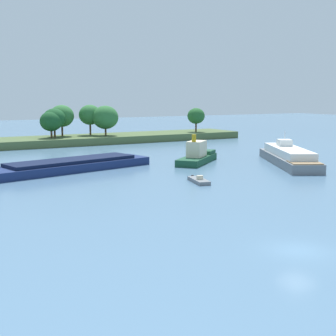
% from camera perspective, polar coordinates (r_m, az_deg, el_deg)
% --- Properties ---
extents(ground_plane, '(400.00, 400.00, 0.00)m').
position_cam_1_polar(ground_plane, '(35.84, 15.51, -9.64)').
color(ground_plane, slate).
extents(treeline_island, '(87.36, 13.20, 9.01)m').
position_cam_1_polar(treeline_island, '(111.91, -11.01, 4.16)').
color(treeline_island, '#4C6038').
rests_on(treeline_island, ground).
extents(small_motorboat, '(2.57, 5.11, 0.98)m').
position_cam_1_polar(small_motorboat, '(60.81, 3.77, -1.52)').
color(small_motorboat, slate).
rests_on(small_motorboat, ground).
extents(white_riverboat, '(14.43, 21.21, 5.25)m').
position_cam_1_polar(white_riverboat, '(78.97, 14.46, 1.35)').
color(white_riverboat, slate).
rests_on(white_riverboat, ground).
extents(tugboat, '(11.39, 10.34, 4.91)m').
position_cam_1_polar(tugboat, '(78.58, 3.60, 1.54)').
color(tugboat, '#19472D').
rests_on(tugboat, ground).
extents(cargo_barge, '(28.92, 12.09, 5.84)m').
position_cam_1_polar(cargo_barge, '(70.75, -13.16, 0.30)').
color(cargo_barge, navy).
rests_on(cargo_barge, ground).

